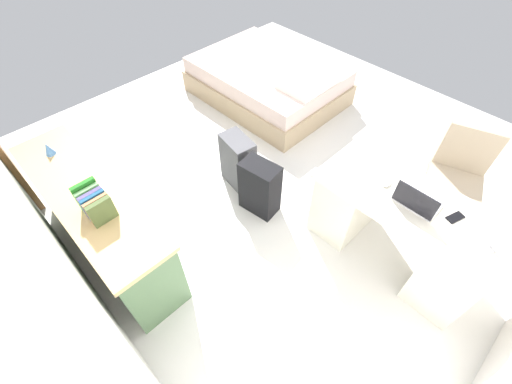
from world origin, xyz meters
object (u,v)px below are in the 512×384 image
(office_chair, at_px, (452,183))
(computer_mouse, at_px, (387,183))
(laptop, at_px, (416,201))
(desk_lamp, at_px, (503,220))
(cell_phone_near_laptop, at_px, (455,217))
(figurine_small, at_px, (48,149))
(credenza, at_px, (101,222))
(desk, at_px, (398,228))
(bed, at_px, (268,81))
(suitcase_spare_grey, at_px, (238,162))
(suitcase_black, at_px, (260,188))

(office_chair, relative_size, computer_mouse, 9.40)
(laptop, height_order, desk_lamp, desk_lamp)
(cell_phone_near_laptop, distance_m, desk_lamp, 0.34)
(cell_phone_near_laptop, height_order, desk_lamp, desk_lamp)
(figurine_small, bearing_deg, credenza, -179.85)
(desk, distance_m, figurine_small, 2.96)
(desk, relative_size, laptop, 4.64)
(credenza, bearing_deg, office_chair, -126.35)
(bed, height_order, figurine_small, figurine_small)
(desk, bearing_deg, desk_lamp, -179.53)
(office_chair, bearing_deg, cell_phone_near_laptop, 106.82)
(office_chair, xyz_separation_m, laptop, (0.05, 0.80, 0.36))
(cell_phone_near_laptop, bearing_deg, suitcase_spare_grey, 31.01)
(laptop, height_order, cell_phone_near_laptop, laptop)
(figurine_small, bearing_deg, suitcase_spare_grey, -118.84)
(cell_phone_near_laptop, bearing_deg, laptop, 40.29)
(suitcase_black, distance_m, cell_phone_near_laptop, 1.62)
(credenza, height_order, cell_phone_near_laptop, credenza)
(bed, bearing_deg, laptop, 157.76)
(credenza, distance_m, desk_lamp, 2.93)
(credenza, height_order, figurine_small, figurine_small)
(office_chair, distance_m, credenza, 3.11)
(laptop, height_order, figurine_small, laptop)
(suitcase_black, bearing_deg, laptop, -169.47)
(suitcase_spare_grey, bearing_deg, credenza, 91.31)
(suitcase_spare_grey, distance_m, laptop, 1.72)
(cell_phone_near_laptop, height_order, figurine_small, figurine_small)
(office_chair, xyz_separation_m, desk_lamp, (-0.43, 0.76, 0.57))
(office_chair, xyz_separation_m, cell_phone_near_laptop, (-0.21, 0.69, 0.32))
(credenza, relative_size, bed, 0.94)
(computer_mouse, xyz_separation_m, figurine_small, (2.11, 1.75, 0.08))
(bed, height_order, suitcase_spare_grey, suitcase_spare_grey)
(credenza, xyz_separation_m, suitcase_spare_grey, (-0.18, -1.38, -0.10))
(figurine_small, bearing_deg, bed, -86.91)
(suitcase_black, xyz_separation_m, computer_mouse, (-0.94, -0.46, 0.46))
(laptop, xyz_separation_m, cell_phone_near_laptop, (-0.26, -0.11, -0.04))
(laptop, bearing_deg, credenza, 43.65)
(credenza, bearing_deg, computer_mouse, -131.20)
(suitcase_black, xyz_separation_m, cell_phone_near_laptop, (-1.46, -0.53, 0.45))
(desk, relative_size, desk_lamp, 4.19)
(desk_lamp, bearing_deg, laptop, 4.34)
(suitcase_spare_grey, bearing_deg, desk, -158.49)
(credenza, distance_m, computer_mouse, 2.35)
(office_chair, bearing_deg, credenza, 53.65)
(suitcase_spare_grey, bearing_deg, cell_phone_near_laptop, -158.20)
(desk, bearing_deg, bed, -21.81)
(suitcase_black, height_order, computer_mouse, computer_mouse)
(suitcase_spare_grey, bearing_deg, computer_mouse, -156.09)
(bed, relative_size, computer_mouse, 19.23)
(desk, height_order, suitcase_spare_grey, desk)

